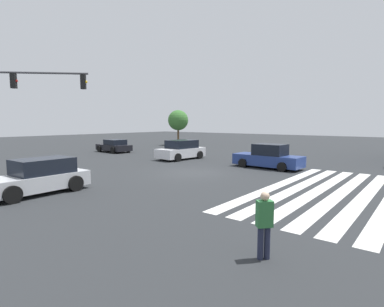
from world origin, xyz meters
The scene contains 10 objects.
ground_plane centered at (0.00, 0.00, 0.00)m, with size 117.74×117.74×0.00m, color #2B2D30.
crosswalk_markings centered at (0.00, -8.11, 0.00)m, with size 12.43×5.35×0.01m.
traffic_signal_mast centered at (-7.23, 7.23, 4.47)m, with size 4.33×4.33×6.22m.
car_0 centered at (4.94, 14.51, 0.63)m, with size 2.28×4.25×1.34m.
car_1 centered at (4.81, 5.05, 0.77)m, with size 4.43×2.40×1.63m.
car_4 centered at (-8.52, 1.91, 0.73)m, with size 4.39×2.14×1.55m.
car_5 centered at (4.82, -2.89, 0.74)m, with size 2.12×4.77×1.66m.
pedestrian centered at (-8.23, -8.72, 0.88)m, with size 0.41×0.41×1.59m.
tree_corner_a centered at (16.45, 15.61, 3.40)m, with size 2.77×2.77×4.80m.
fire_hydrant centered at (9.49, 8.01, 0.43)m, with size 0.22×0.22×0.86m.
Camera 1 is at (-14.46, -11.58, 3.16)m, focal length 28.00 mm.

